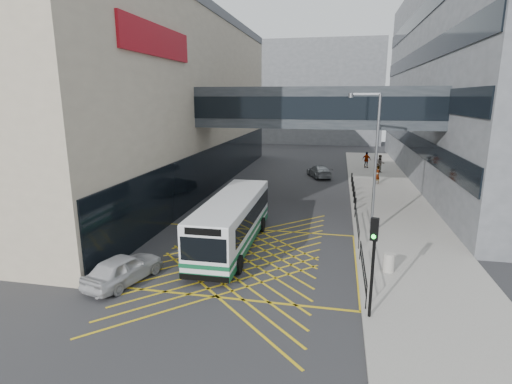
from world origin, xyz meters
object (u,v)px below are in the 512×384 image
Objects in this scene: car_white at (124,268)px; litter_bin at (389,262)px; pedestrian_b at (380,164)px; pedestrian_c at (367,160)px; bus at (233,221)px; car_dark at (245,189)px; street_lamp at (373,156)px; traffic_light at (373,254)px; pedestrian_a at (377,175)px; car_silver at (319,171)px.

car_white is 4.80× the size of litter_bin.
pedestrian_b is 1.04× the size of pedestrian_c.
bus is 8.52m from litter_bin.
bus is 2.13× the size of car_dark.
litter_bin is (10.08, -13.24, -0.14)m from car_dark.
pedestrian_c is (8.93, 27.33, -0.44)m from bus.
car_white is 14.98m from street_lamp.
traffic_light is at bearing -43.47° from bus.
litter_bin is 20.46m from pedestrian_a.
street_lamp is 4.48× the size of pedestrian_c.
car_dark is 11.62m from car_silver.
car_dark is 13.34m from pedestrian_a.
car_silver is at bearing 79.54° from bus.
litter_bin is 0.47× the size of pedestrian_b.
car_dark is 2.79× the size of pedestrian_a.
street_lamp reaches higher than traffic_light.
pedestrian_a is at bearing 98.24° from traffic_light.
car_white reaches higher than car_silver.
pedestrian_b is (10.22, 24.56, -0.41)m from bus.
car_white is at bearing 22.66° from pedestrian_a.
pedestrian_a is 6.27m from pedestrian_b.
pedestrian_c reaches higher than car_dark.
pedestrian_c is (1.33, 23.85, -3.82)m from street_lamp.
traffic_light is 33.95m from pedestrian_c.
car_white is at bearing 54.19° from car_silver.
pedestrian_a is 0.89× the size of pedestrian_b.
traffic_light is at bearing 94.69° from car_dark.
bus is at bearing 59.83° from car_silver.
bus is at bearing 150.68° from traffic_light.
car_silver is 2.31× the size of pedestrian_c.
litter_bin is 0.52× the size of pedestrian_a.
street_lamp is at bearing 24.07° from bus.
car_white is 0.52× the size of street_lamp.
pedestrian_a is (5.62, -2.99, 0.35)m from car_silver.
traffic_light reaches higher than car_silver.
pedestrian_b is (12.10, 13.39, 0.37)m from car_dark.
car_silver is at bearing -164.93° from pedestrian_b.
street_lamp is 4.32× the size of pedestrian_b.
traffic_light reaches higher than car_white.
bus is 11.32× the size of litter_bin.
bus is 5.30× the size of pedestrian_b.
pedestrian_a is (1.16, 20.43, 0.41)m from litter_bin.
traffic_light is (10.72, -1.15, 2.05)m from car_white.
pedestrian_a is (11.24, 7.18, 0.27)m from car_dark.
traffic_light reaches higher than pedestrian_c.
litter_bin is (1.19, 4.45, -2.12)m from traffic_light.
car_white is at bearing -172.49° from traffic_light.
traffic_light is at bearing -105.01° from litter_bin.
pedestrian_c reaches higher than car_white.
pedestrian_c is (5.19, 5.99, 0.42)m from car_silver.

